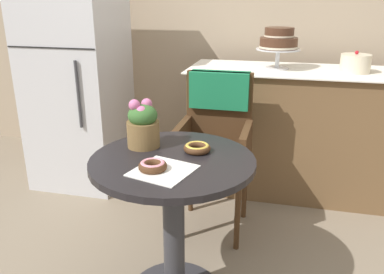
# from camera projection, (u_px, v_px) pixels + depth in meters

# --- Properties ---
(cafe_table) EXTENTS (0.72, 0.72, 0.72)m
(cafe_table) POSITION_uv_depth(u_px,v_px,m) (173.00, 202.00, 1.79)
(cafe_table) COLOR black
(cafe_table) RESTS_ON ground
(wicker_chair) EXTENTS (0.42, 0.45, 0.95)m
(wicker_chair) POSITION_uv_depth(u_px,v_px,m) (216.00, 127.00, 2.38)
(wicker_chair) COLOR #472D19
(wicker_chair) RESTS_ON ground
(paper_napkin) EXTENTS (0.27, 0.28, 0.00)m
(paper_napkin) POSITION_uv_depth(u_px,v_px,m) (163.00, 171.00, 1.59)
(paper_napkin) COLOR white
(paper_napkin) RESTS_ON cafe_table
(donut_front) EXTENTS (0.12, 0.12, 0.04)m
(donut_front) POSITION_uv_depth(u_px,v_px,m) (153.00, 166.00, 1.59)
(donut_front) COLOR #4C2D19
(donut_front) RESTS_ON cafe_table
(donut_mid) EXTENTS (0.12, 0.12, 0.04)m
(donut_mid) POSITION_uv_depth(u_px,v_px,m) (197.00, 148.00, 1.78)
(donut_mid) COLOR #4C2D19
(donut_mid) RESTS_ON cafe_table
(flower_vase) EXTENTS (0.15, 0.15, 0.23)m
(flower_vase) POSITION_uv_depth(u_px,v_px,m) (143.00, 124.00, 1.82)
(flower_vase) COLOR brown
(flower_vase) RESTS_ON cafe_table
(display_counter) EXTENTS (1.56, 0.62, 0.90)m
(display_counter) POSITION_uv_depth(u_px,v_px,m) (297.00, 131.00, 2.87)
(display_counter) COLOR brown
(display_counter) RESTS_ON ground
(tiered_cake_stand) EXTENTS (0.30, 0.30, 0.28)m
(tiered_cake_stand) POSITION_uv_depth(u_px,v_px,m) (279.00, 42.00, 2.70)
(tiered_cake_stand) COLOR silver
(tiered_cake_stand) RESTS_ON display_counter
(round_layer_cake) EXTENTS (0.19, 0.19, 0.14)m
(round_layer_cake) POSITION_uv_depth(u_px,v_px,m) (355.00, 63.00, 2.61)
(round_layer_cake) COLOR beige
(round_layer_cake) RESTS_ON display_counter
(refrigerator) EXTENTS (0.64, 0.63, 1.70)m
(refrigerator) POSITION_uv_depth(u_px,v_px,m) (77.00, 72.00, 2.91)
(refrigerator) COLOR silver
(refrigerator) RESTS_ON ground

